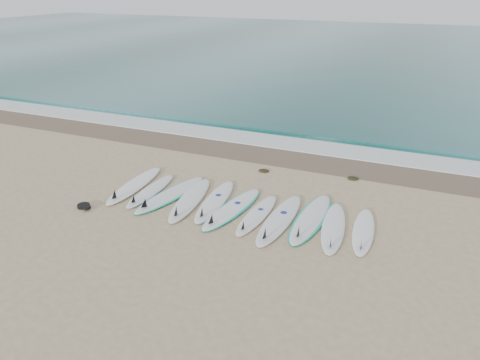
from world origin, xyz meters
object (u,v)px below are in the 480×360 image
at_px(surfboard_10, 363,232).
at_px(leash_coil, 84,206).
at_px(surfboard_5, 232,209).
at_px(surfboard_0, 134,186).

relative_size(surfboard_10, leash_coil, 5.23).
bearing_deg(leash_coil, surfboard_10, 12.65).
height_order(surfboard_5, surfboard_10, surfboard_5).
bearing_deg(surfboard_5, surfboard_0, -177.92).
bearing_deg(leash_coil, surfboard_5, 21.19).
xyz_separation_m(surfboard_0, surfboard_10, (6.47, -0.04, -0.01)).
distance_m(surfboard_10, leash_coil, 7.05).
bearing_deg(surfboard_5, leash_coil, -153.10).
xyz_separation_m(surfboard_5, leash_coil, (-3.57, -1.39, -0.00)).
bearing_deg(surfboard_0, surfboard_5, -8.74).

